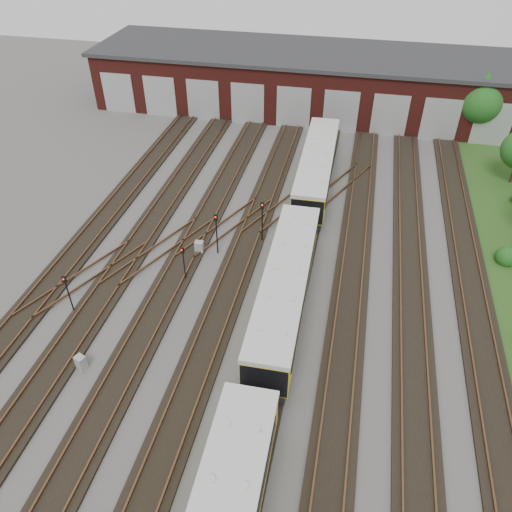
# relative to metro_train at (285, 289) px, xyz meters

# --- Properties ---
(ground) EXTENTS (120.00, 120.00, 0.00)m
(ground) POSITION_rel_metro_train_xyz_m (-2.00, -5.91, -1.88)
(ground) COLOR #464341
(ground) RESTS_ON ground
(track_network) EXTENTS (30.40, 70.00, 0.33)m
(track_network) POSITION_rel_metro_train_xyz_m (-2.17, -5.33, -1.77)
(track_network) COLOR black
(track_network) RESTS_ON ground
(maintenance_shed) EXTENTS (51.00, 12.50, 6.35)m
(maintenance_shed) POSITION_rel_metro_train_xyz_m (-2.01, 34.06, 1.33)
(maintenance_shed) COLOR #501914
(maintenance_shed) RESTS_ON ground
(metro_train) EXTENTS (2.90, 46.65, 3.02)m
(metro_train) POSITION_rel_metro_train_xyz_m (0.00, 0.00, 0.00)
(metro_train) COLOR black
(metro_train) RESTS_ON ground
(signal_mast_0) EXTENTS (0.26, 0.25, 2.97)m
(signal_mast_0) POSITION_rel_metro_train_xyz_m (-13.16, -3.04, 0.02)
(signal_mast_0) COLOR black
(signal_mast_0) RESTS_ON ground
(signal_mast_1) EXTENTS (0.28, 0.26, 3.38)m
(signal_mast_1) POSITION_rel_metro_train_xyz_m (-5.84, 4.88, 0.28)
(signal_mast_1) COLOR black
(signal_mast_1) RESTS_ON ground
(signal_mast_2) EXTENTS (0.25, 0.24, 2.78)m
(signal_mast_2) POSITION_rel_metro_train_xyz_m (-7.17, 1.47, -0.10)
(signal_mast_2) COLOR black
(signal_mast_2) RESTS_ON ground
(signal_mast_3) EXTENTS (0.29, 0.27, 3.53)m
(signal_mast_3) POSITION_rel_metro_train_xyz_m (-2.93, 6.91, 0.37)
(signal_mast_3) COLOR black
(signal_mast_3) RESTS_ON ground
(relay_cabinet_0) EXTENTS (0.70, 0.65, 0.93)m
(relay_cabinet_0) POSITION_rel_metro_train_xyz_m (-10.45, -7.08, -1.41)
(relay_cabinet_0) COLOR #949799
(relay_cabinet_0) RESTS_ON ground
(relay_cabinet_1) EXTENTS (0.64, 0.54, 1.01)m
(relay_cabinet_1) POSITION_rel_metro_train_xyz_m (-7.14, 4.58, -1.37)
(relay_cabinet_1) COLOR #949799
(relay_cabinet_1) RESTS_ON ground
(relay_cabinet_2) EXTENTS (0.66, 0.60, 0.89)m
(relay_cabinet_2) POSITION_rel_metro_train_xyz_m (-1.02, -4.76, -1.43)
(relay_cabinet_2) COLOR #949799
(relay_cabinet_2) RESTS_ON ground
(relay_cabinet_3) EXTENTS (0.68, 0.63, 0.92)m
(relay_cabinet_3) POSITION_rel_metro_train_xyz_m (0.07, 14.33, -1.42)
(relay_cabinet_3) COLOR #949799
(relay_cabinet_3) RESTS_ON ground
(relay_cabinet_4) EXTENTS (0.70, 0.60, 1.11)m
(relay_cabinet_4) POSITION_rel_metro_train_xyz_m (0.45, 13.86, -1.32)
(relay_cabinet_4) COLOR #949799
(relay_cabinet_4) RESTS_ON ground
(tree_0) EXTENTS (4.24, 4.24, 7.02)m
(tree_0) POSITION_rel_metro_train_xyz_m (14.60, 29.09, 2.64)
(tree_0) COLOR #2E2114
(tree_0) RESTS_ON ground
(bush_1) EXTENTS (1.54, 1.54, 1.54)m
(bush_1) POSITION_rel_metro_train_xyz_m (14.66, 8.26, -1.11)
(bush_1) COLOR #1C4C15
(bush_1) RESTS_ON ground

